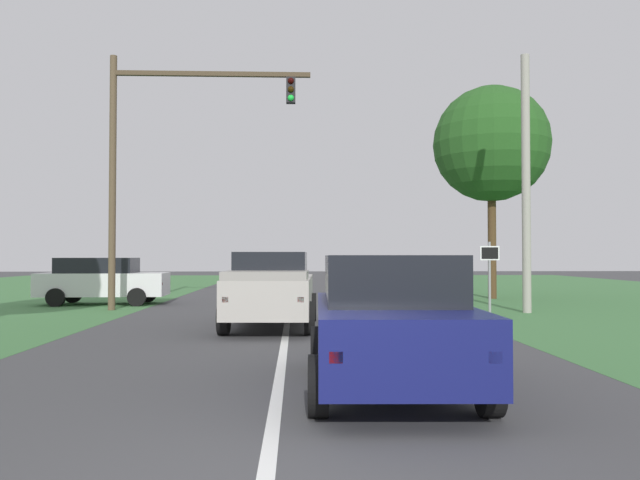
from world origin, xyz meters
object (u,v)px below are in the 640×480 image
(keep_moving_sign, at_px, (490,268))
(traffic_light, at_px, (160,145))
(pickup_truck_lead, at_px, (272,289))
(oak_tree_right, at_px, (491,144))
(crossing_suv_far, at_px, (102,280))
(utility_pole_right, at_px, (526,183))
(red_suv_near, at_px, (389,319))

(keep_moving_sign, bearing_deg, traffic_light, 166.15)
(pickup_truck_lead, distance_m, oak_tree_right, 15.22)
(keep_moving_sign, bearing_deg, crossing_suv_far, 158.90)
(keep_moving_sign, xyz_separation_m, utility_pole_right, (1.58, 1.11, 2.78))
(pickup_truck_lead, height_order, traffic_light, traffic_light)
(utility_pole_right, bearing_deg, keep_moving_sign, -144.91)
(oak_tree_right, bearing_deg, crossing_suv_far, -170.57)
(keep_moving_sign, height_order, crossing_suv_far, keep_moving_sign)
(traffic_light, relative_size, oak_tree_right, 0.95)
(red_suv_near, distance_m, oak_tree_right, 20.38)
(oak_tree_right, height_order, utility_pole_right, oak_tree_right)
(red_suv_near, height_order, oak_tree_right, oak_tree_right)
(traffic_light, height_order, oak_tree_right, oak_tree_right)
(crossing_suv_far, bearing_deg, utility_pole_right, -15.19)
(pickup_truck_lead, xyz_separation_m, traffic_light, (-4.09, 5.51, 4.70))
(traffic_light, xyz_separation_m, keep_moving_sign, (10.70, -2.64, -4.23))
(pickup_truck_lead, bearing_deg, keep_moving_sign, 23.45)
(pickup_truck_lead, height_order, utility_pole_right, utility_pole_right)
(red_suv_near, distance_m, utility_pole_right, 13.43)
(red_suv_near, relative_size, keep_moving_sign, 2.07)
(red_suv_near, xyz_separation_m, crossing_suv_far, (-8.75, 15.50, -0.05))
(utility_pole_right, bearing_deg, oak_tree_right, 81.64)
(red_suv_near, height_order, keep_moving_sign, keep_moving_sign)
(oak_tree_right, bearing_deg, red_suv_near, -111.73)
(pickup_truck_lead, relative_size, oak_tree_right, 0.56)
(oak_tree_right, bearing_deg, traffic_light, -158.61)
(keep_moving_sign, bearing_deg, oak_tree_right, 71.88)
(pickup_truck_lead, bearing_deg, red_suv_near, -75.42)
(pickup_truck_lead, distance_m, traffic_light, 8.32)
(red_suv_near, xyz_separation_m, oak_tree_right, (7.24, 18.16, 5.77))
(pickup_truck_lead, xyz_separation_m, utility_pole_right, (8.18, 3.97, 3.26))
(keep_moving_sign, height_order, oak_tree_right, oak_tree_right)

